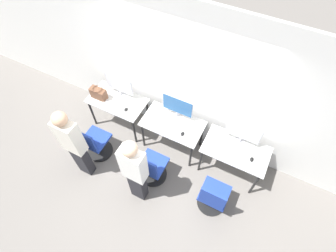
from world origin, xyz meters
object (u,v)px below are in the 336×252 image
Objects in this scene: keyboard_right at (235,154)px; handbag at (98,93)px; monitor_left at (119,85)px; office_chair_left at (95,143)px; person_left at (74,144)px; mouse_right at (252,159)px; monitor_center at (177,107)px; monitor_right at (243,133)px; office_chair_right at (213,198)px; office_chair_center at (151,168)px; mouse_left at (126,109)px; keyboard_left at (113,105)px; mouse_center at (183,134)px; person_center at (135,171)px; keyboard_center at (170,128)px.

handbag is at bearing -179.97° from keyboard_right.
keyboard_right is at bearing -5.85° from monitor_left.
handbag reaches higher than office_chair_left.
person_left is 2.82m from mouse_right.
monitor_center reaches higher than mouse_right.
monitor_right is at bearing 22.85° from office_chair_left.
monitor_center and monitor_right have the same top height.
office_chair_right is (2.29, 0.03, 0.00)m from office_chair_left.
mouse_right is at bearing 25.83° from office_chair_center.
mouse_right is (1.43, -0.24, -0.25)m from monitor_center.
mouse_left is 2.32m from mouse_right.
keyboard_left is at bearing 89.97° from person_left.
keyboard_left is at bearing -172.21° from monitor_right.
office_chair_left is 1.16m from office_chair_center.
monitor_right is 2.65m from handbag.
person_left reaches higher than handbag.
monitor_right is at bearing 18.57° from mouse_center.
person_left reaches higher than person_center.
mouse_right is at bearing 2.95° from mouse_center.
keyboard_left is 1.49m from person_center.
keyboard_center is at bearing -178.45° from mouse_right.
mouse_left is 0.10× the size of office_chair_right.
monitor_left is 1.39× the size of keyboard_right.
office_chair_left is at bearing -164.17° from mouse_right.
keyboard_left is at bearing -9.34° from handbag.
person_left is at bearing -86.82° from office_chair_left.
monitor_left is 0.61× the size of office_chair_left.
mouse_left is at bearing 5.08° from keyboard_left.
mouse_left is at bearing 66.77° from office_chair_left.
office_chair_right is at bearing -92.92° from monitor_right.
monitor_right reaches higher than keyboard_center.
office_chair_left is 1.66m from monitor_center.
person_center is 1.76m from handbag.
keyboard_left is 0.72× the size of monitor_right.
mouse_right reaches higher than keyboard_right.
person_left is 4.27× the size of keyboard_center.
mouse_center is at bearing 36.60° from person_left.
mouse_left is 1.13m from mouse_center.
monitor_right reaches higher than office_chair_center.
keyboard_right is 4.44× the size of mouse_right.
monitor_center is (0.88, 0.29, 0.25)m from mouse_left.
handbag is (-0.60, 0.03, 0.10)m from mouse_left.
office_chair_right is at bearing -114.54° from mouse_right.
person_left is 3.07× the size of monitor_center.
monitor_right is 1.39× the size of keyboard_right.
person_left reaches higher than keyboard_right.
monitor_left reaches higher than keyboard_left.
person_left is at bearing -73.56° from handbag.
monitor_center reaches higher than keyboard_left.
person_center reaches higher than office_chair_left.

